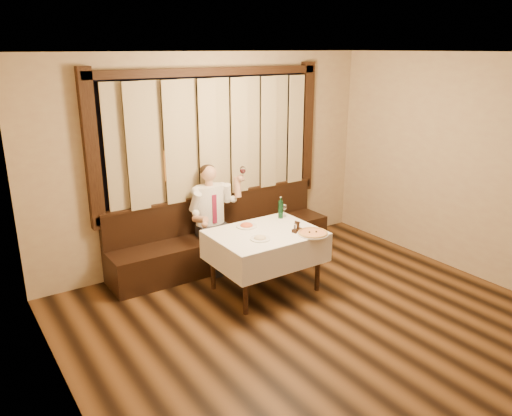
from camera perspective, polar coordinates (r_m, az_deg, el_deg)
room at (r=5.15m, az=5.74°, el=2.64°), size 5.01×6.01×2.81m
banquette at (r=6.90m, az=-3.81°, el=-3.70°), size 3.20×0.61×0.94m
dining_table at (r=5.97m, az=1.07°, el=-3.68°), size 1.27×0.97×0.76m
pizza at (r=5.88m, az=6.51°, el=-2.86°), size 0.37×0.37×0.04m
pasta_red at (r=6.08m, az=-1.10°, el=-1.85°), size 0.25×0.25×0.09m
pasta_cream at (r=5.69m, az=0.47°, el=-3.30°), size 0.23×0.23×0.08m
green_bottle at (r=6.37m, az=2.84°, el=-0.12°), size 0.06×0.06×0.29m
table_wine_glass at (r=6.43m, az=3.26°, el=0.07°), size 0.06×0.06×0.17m
cruet_caddy at (r=5.93m, az=4.70°, el=-2.30°), size 0.13×0.09×0.13m
seated_man at (r=6.57m, az=-4.94°, el=-0.18°), size 0.77×0.57×1.40m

